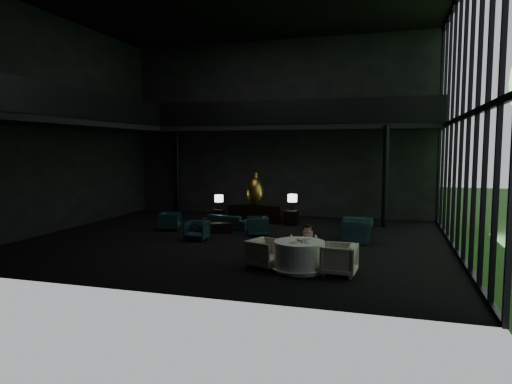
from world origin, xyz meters
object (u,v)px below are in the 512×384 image
(dining_chair_north, at_px, (304,248))
(child, at_px, (308,235))
(console, at_px, (255,214))
(side_table_left, at_px, (218,215))
(table_lamp_right, at_px, (292,199))
(lounge_armchair_south, at_px, (197,231))
(coffee_table, at_px, (219,227))
(dining_chair_east, at_px, (339,256))
(table_lamp_left, at_px, (219,199))
(lounge_armchair_east, at_px, (257,226))
(sofa, at_px, (228,220))
(window_armchair, at_px, (357,226))
(dining_chair_west, at_px, (265,251))
(side_table_right, at_px, (291,218))
(lounge_armchair_west, at_px, (170,221))
(bronze_urn, at_px, (255,191))
(dining_table, at_px, (299,258))

(dining_chair_north, bearing_deg, child, 152.82)
(console, bearing_deg, side_table_left, -174.07)
(table_lamp_right, height_order, lounge_armchair_south, table_lamp_right)
(child, bearing_deg, table_lamp_right, -74.22)
(coffee_table, xyz_separation_m, dining_chair_east, (4.89, -4.53, 0.27))
(table_lamp_left, distance_m, lounge_armchair_south, 4.26)
(table_lamp_right, xyz_separation_m, lounge_armchair_east, (-0.68, -2.77, -0.69))
(table_lamp_right, relative_size, sofa, 0.38)
(window_armchair, height_order, dining_chair_east, window_armchair)
(lounge_armchair_south, bearing_deg, dining_chair_west, -42.08)
(lounge_armchair_east, relative_size, dining_chair_east, 0.78)
(lounge_armchair_east, distance_m, dining_chair_east, 5.45)
(side_table_right, distance_m, window_armchair, 3.96)
(window_armchair, distance_m, dining_chair_north, 3.23)
(console, relative_size, dining_chair_west, 2.69)
(lounge_armchair_east, bearing_deg, window_armchair, 65.58)
(table_lamp_right, relative_size, window_armchair, 0.51)
(side_table_left, bearing_deg, lounge_armchair_west, -111.67)
(dining_chair_north, distance_m, dining_chair_west, 1.31)
(lounge_armchair_south, bearing_deg, table_lamp_right, 59.08)
(coffee_table, height_order, child, child)
(side_table_right, height_order, coffee_table, side_table_right)
(lounge_armchair_west, relative_size, lounge_armchair_east, 1.00)
(console, xyz_separation_m, dining_chair_west, (2.33, -6.94, 0.06))
(child, bearing_deg, dining_chair_east, 130.79)
(child, bearing_deg, console, -61.19)
(coffee_table, xyz_separation_m, dining_chair_north, (3.81, -3.37, 0.17))
(lounge_armchair_west, relative_size, coffee_table, 0.83)
(bronze_urn, bearing_deg, lounge_armchair_west, -134.05)
(coffee_table, xyz_separation_m, child, (3.91, -3.39, 0.55))
(dining_chair_east, bearing_deg, lounge_armchair_south, -115.55)
(dining_table, distance_m, child, 1.10)
(window_armchair, bearing_deg, dining_chair_west, -30.28)
(lounge_armchair_east, xyz_separation_m, dining_chair_north, (2.26, -3.15, 0.01))
(lounge_armchair_west, bearing_deg, child, -133.66)
(dining_table, bearing_deg, bronze_urn, 114.87)
(side_table_left, xyz_separation_m, lounge_armchair_west, (-0.99, -2.50, 0.11))
(dining_chair_west, bearing_deg, side_table_right, 27.36)
(child, bearing_deg, dining_chair_north, -13.24)
(bronze_urn, bearing_deg, dining_table, -65.13)
(lounge_armchair_south, xyz_separation_m, window_armchair, (5.22, 1.24, 0.22))
(console, height_order, coffee_table, console)
(table_lamp_right, bearing_deg, dining_chair_east, -69.42)
(console, distance_m, lounge_armchair_west, 3.71)
(lounge_armchair_west, xyz_separation_m, lounge_armchair_south, (1.78, -1.54, -0.02))
(table_lamp_right, distance_m, lounge_armchair_west, 5.00)
(console, distance_m, dining_chair_north, 6.74)
(dining_chair_north, height_order, dining_chair_east, dining_chair_east)
(table_lamp_right, xyz_separation_m, window_armchair, (2.82, -2.94, -0.50))
(sofa, bearing_deg, dining_chair_north, 142.13)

